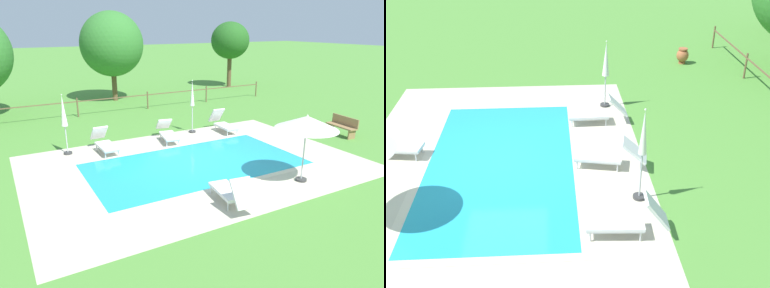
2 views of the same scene
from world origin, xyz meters
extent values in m
plane|color=#518E38|center=(0.00, 0.00, 0.00)|extent=(160.00, 160.00, 0.00)
cube|color=beige|center=(0.00, 0.00, 0.00)|extent=(11.75, 8.12, 0.01)
cube|color=#23A8C1|center=(0.00, 0.00, 0.01)|extent=(7.68, 4.05, 0.01)
cube|color=beige|center=(0.00, 2.15, 0.01)|extent=(8.16, 0.24, 0.01)
cube|color=beige|center=(0.00, -2.15, 0.01)|extent=(8.16, 0.24, 0.01)
cube|color=beige|center=(3.96, 0.00, 0.01)|extent=(0.24, 4.05, 0.01)
cube|color=beige|center=(-3.96, 0.00, 0.01)|extent=(0.24, 4.05, 0.01)
cube|color=white|center=(-2.47, 2.67, 0.32)|extent=(0.64, 1.32, 0.07)
cube|color=white|center=(-2.50, 3.61, 0.61)|extent=(0.62, 0.66, 0.65)
cube|color=silver|center=(-2.47, 2.67, 0.26)|extent=(0.61, 1.29, 0.04)
cylinder|color=silver|center=(-2.20, 2.12, 0.14)|extent=(0.04, 0.04, 0.28)
cylinder|color=silver|center=(-2.71, 2.11, 0.14)|extent=(0.04, 0.04, 0.28)
cylinder|color=silver|center=(-2.23, 3.23, 0.14)|extent=(0.04, 0.04, 0.28)
cylinder|color=silver|center=(-2.74, 3.21, 0.14)|extent=(0.04, 0.04, 0.28)
cube|color=white|center=(-0.63, -2.91, 0.32)|extent=(0.76, 1.37, 0.07)
cube|color=white|center=(-0.75, -3.82, 0.64)|extent=(0.67, 0.66, 0.69)
cube|color=silver|center=(-0.63, -2.91, 0.26)|extent=(0.73, 1.34, 0.04)
cylinder|color=silver|center=(-0.81, -2.33, 0.14)|extent=(0.04, 0.04, 0.28)
cylinder|color=silver|center=(-0.30, -2.40, 0.14)|extent=(0.04, 0.04, 0.28)
cylinder|color=silver|center=(-0.95, -3.43, 0.14)|extent=(0.04, 0.04, 0.28)
cylinder|color=silver|center=(-0.45, -3.49, 0.14)|extent=(0.04, 0.04, 0.28)
cube|color=white|center=(3.24, 2.80, 0.32)|extent=(0.67, 1.33, 0.07)
cube|color=white|center=(3.29, 3.70, 0.65)|extent=(0.63, 0.60, 0.71)
cube|color=silver|center=(3.24, 2.80, 0.26)|extent=(0.64, 1.30, 0.04)
cylinder|color=silver|center=(3.46, 2.23, 0.14)|extent=(0.04, 0.04, 0.28)
cylinder|color=silver|center=(2.96, 2.26, 0.14)|extent=(0.04, 0.04, 0.28)
cylinder|color=silver|center=(3.52, 3.34, 0.14)|extent=(0.04, 0.04, 0.28)
cylinder|color=silver|center=(3.01, 3.36, 0.14)|extent=(0.04, 0.04, 0.28)
cube|color=white|center=(0.27, 2.73, 0.32)|extent=(0.84, 1.39, 0.07)
cube|color=white|center=(0.45, 3.68, 0.58)|extent=(0.72, 0.80, 0.58)
cube|color=silver|center=(0.27, 2.73, 0.26)|extent=(0.81, 1.36, 0.04)
cylinder|color=silver|center=(0.41, 2.13, 0.14)|extent=(0.04, 0.04, 0.28)
cylinder|color=silver|center=(-0.09, 2.23, 0.14)|extent=(0.04, 0.04, 0.28)
cylinder|color=silver|center=(0.62, 3.22, 0.14)|extent=(0.04, 0.04, 0.28)
cylinder|color=silver|center=(0.12, 3.32, 0.14)|extent=(0.04, 0.04, 0.28)
cylinder|color=#383838|center=(2.25, -2.95, 0.04)|extent=(0.36, 0.36, 0.08)
cylinder|color=#B2B5B7|center=(2.25, -2.95, 1.07)|extent=(0.04, 0.04, 2.14)
cone|color=white|center=(2.25, -2.95, 1.95)|extent=(1.95, 1.95, 0.42)
sphere|color=white|center=(2.25, -2.95, 2.17)|extent=(0.06, 0.06, 0.06)
cylinder|color=#383838|center=(1.88, 3.60, 0.04)|extent=(0.32, 0.32, 0.08)
cylinder|color=#B2B5B7|center=(1.88, 3.60, 0.64)|extent=(0.04, 0.04, 1.28)
cone|color=white|center=(1.88, 3.60, 1.85)|extent=(0.20, 0.20, 1.13)
sphere|color=white|center=(1.88, 3.60, 2.43)|extent=(0.05, 0.05, 0.05)
cylinder|color=#383838|center=(-3.83, 3.37, 0.04)|extent=(0.32, 0.32, 0.08)
cylinder|color=#B2B5B7|center=(-3.83, 3.37, 0.57)|extent=(0.04, 0.04, 1.14)
cone|color=white|center=(-3.83, 3.37, 1.73)|extent=(0.24, 0.24, 1.18)
sphere|color=white|center=(-3.83, 3.37, 2.34)|extent=(0.05, 0.05, 0.05)
cube|color=#937047|center=(7.56, -0.13, 0.44)|extent=(0.58, 1.54, 0.06)
cube|color=#937047|center=(7.76, -0.15, 0.67)|extent=(0.19, 1.50, 0.40)
cube|color=#937047|center=(7.50, -0.76, 0.21)|extent=(0.40, 0.10, 0.41)
cube|color=#937047|center=(7.62, 0.51, 0.21)|extent=(0.40, 0.10, 0.41)
cylinder|color=brown|center=(-2.11, 9.30, 0.53)|extent=(0.08, 0.08, 1.05)
cylinder|color=brown|center=(2.01, 9.30, 0.53)|extent=(0.08, 0.08, 1.05)
cylinder|color=brown|center=(6.13, 9.30, 0.53)|extent=(0.08, 0.08, 1.05)
cylinder|color=brown|center=(10.24, 9.30, 0.53)|extent=(0.08, 0.08, 1.05)
cube|color=brown|center=(-0.05, 9.30, 0.85)|extent=(20.60, 0.05, 0.05)
cylinder|color=brown|center=(11.02, 13.76, 1.29)|extent=(0.34, 0.34, 2.59)
ellipsoid|color=#235B1E|center=(11.02, 13.76, 3.66)|extent=(3.02, 3.02, 2.85)
cylinder|color=brown|center=(1.11, 12.79, 1.06)|extent=(0.33, 0.33, 2.11)
ellipsoid|color=#33752D|center=(1.11, 12.79, 3.64)|extent=(4.03, 4.03, 4.09)
camera|label=1|loc=(-6.05, -10.54, 4.79)|focal=33.59mm
camera|label=2|loc=(11.71, 1.46, 6.93)|focal=44.95mm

